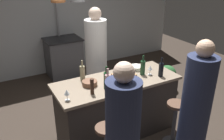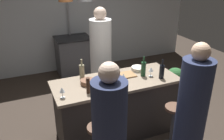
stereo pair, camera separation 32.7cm
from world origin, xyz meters
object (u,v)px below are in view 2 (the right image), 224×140
Objects in this scene: guest_right at (191,116)px; wine_bottle_rose at (104,83)px; wine_bottle_red at (103,80)px; wine_bottle_dark at (162,71)px; mixing_bowl_ceramic at (138,69)px; cutting_board at (124,75)px; chef at (101,61)px; wine_bottle_green at (143,69)px; wine_glass_by_chef at (62,90)px; wine_glass_near_left_guest at (123,76)px; bar_stool_right at (173,126)px; potted_plant at (175,78)px; pepper_mill at (88,86)px; stove_range at (74,56)px; wine_glass_near_right_guest at (151,70)px; wine_bottle_white at (82,72)px; mixing_bowl_wooden at (88,82)px.

guest_right is 5.10× the size of wine_bottle_rose.
wine_bottle_red is 1.10× the size of wine_bottle_dark.
cutting_board is at bearing -160.85° from mixing_bowl_ceramic.
chef is at bearing 113.79° from wine_bottle_dark.
wine_glass_by_chef is at bearing -172.09° from wine_bottle_green.
wine_bottle_rose is 0.36m from wine_glass_near_left_guest.
wine_bottle_red is 0.88m from wine_bottle_dark.
potted_plant is at bearing 52.04° from bar_stool_right.
wine_bottle_dark is (1.10, 0.00, 0.00)m from pepper_mill.
stove_range is 2.57m from wine_bottle_green.
wine_glass_near_left_guest is (-0.37, -0.10, -0.01)m from wine_bottle_green.
wine_glass_near_right_guest is (0.80, 0.17, -0.02)m from wine_bottle_rose.
wine_bottle_rose is at bearing -159.04° from wine_glass_near_left_guest.
pepper_mill is at bearing -173.23° from wine_glass_near_right_guest.
wine_glass_by_chef is 1.32m from mixing_bowl_ceramic.
wine_bottle_dark is 0.87× the size of wine_bottle_rose.
chef is 0.92m from wine_bottle_white.
guest_right is 1.56m from wine_bottle_white.
chef is at bearing 93.10° from cutting_board.
wine_glass_by_chef is at bearing 173.61° from wine_bottle_rose.
pepper_mill is 0.73× the size of wine_bottle_dark.
chef is 12.19× the size of wine_glass_by_chef.
wine_bottle_red is (-0.68, -0.14, 0.01)m from wine_bottle_green.
mixing_bowl_wooden is (-0.83, 0.06, -0.08)m from wine_bottle_green.
pepper_mill reaches higher than bar_stool_right.
pepper_mill is 0.43m from wine_bottle_white.
wine_bottle_white reaches higher than pepper_mill.
wine_bottle_red is 0.96× the size of wine_bottle_rose.
stove_range is 2.78× the size of cutting_board.
potted_plant is 2.21m from wine_bottle_red.
bar_stool_right is at bearing -33.98° from mixing_bowl_wooden.
wine_glass_by_chef is (-0.33, 0.00, 0.00)m from pepper_mill.
wine_bottle_red is (-0.38, -1.10, 0.20)m from chef.
wine_bottle_red reaches higher than mixing_bowl_ceramic.
wine_bottle_dark is (1.05, -0.42, -0.01)m from wine_bottle_white.
bar_stool_right is at bearing -43.99° from wine_glass_near_left_guest.
mixing_bowl_ceramic is at bearing -78.52° from stove_range.
wine_bottle_white is at bearing -100.90° from stove_range.
chef is 1.69m from bar_stool_right.
mixing_bowl_ceramic is (0.71, 0.35, -0.09)m from wine_bottle_red.
chef reaches higher than bar_stool_right.
stove_range reaches higher than potted_plant.
potted_plant is 1.45m from mixing_bowl_ceramic.
wine_bottle_dark is at bearing -40.82° from wine_bottle_green.
guest_right reaches higher than cutting_board.
chef is 1.06× the size of guest_right.
mixing_bowl_wooden is at bearing 172.89° from wine_glass_near_right_guest.
wine_glass_near_right_guest is (0.95, -0.31, -0.01)m from wine_bottle_white.
stove_range is 6.10× the size of wine_glass_near_left_guest.
wine_glass_by_chef is (-1.43, 0.00, -0.00)m from wine_bottle_dark.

